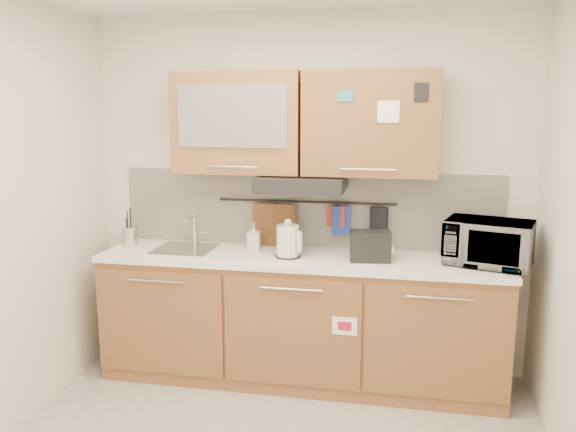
% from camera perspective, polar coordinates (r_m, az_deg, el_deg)
% --- Properties ---
extents(wall_back, '(3.20, 0.00, 3.20)m').
position_cam_1_polar(wall_back, '(4.15, 1.93, 2.11)').
color(wall_back, silver).
rests_on(wall_back, ground).
extents(base_cabinet, '(2.80, 0.64, 0.88)m').
position_cam_1_polar(base_cabinet, '(4.09, 1.16, -11.03)').
color(base_cabinet, '#995F36').
rests_on(base_cabinet, floor).
extents(countertop, '(2.82, 0.62, 0.04)m').
position_cam_1_polar(countertop, '(3.93, 1.18, -4.33)').
color(countertop, white).
rests_on(countertop, base_cabinet).
extents(backsplash, '(2.80, 0.02, 0.56)m').
position_cam_1_polar(backsplash, '(4.15, 1.89, 0.72)').
color(backsplash, silver).
rests_on(backsplash, countertop).
extents(upper_cabinets, '(1.82, 0.37, 0.70)m').
position_cam_1_polar(upper_cabinets, '(3.93, 1.50, 9.40)').
color(upper_cabinets, '#995F36').
rests_on(upper_cabinets, wall_back).
extents(range_hood, '(0.60, 0.46, 0.10)m').
position_cam_1_polar(range_hood, '(3.89, 1.36, 3.32)').
color(range_hood, black).
rests_on(range_hood, upper_cabinets).
extents(sink, '(0.42, 0.40, 0.26)m').
position_cam_1_polar(sink, '(4.17, -10.38, -3.30)').
color(sink, silver).
rests_on(sink, countertop).
extents(utensil_rail, '(1.30, 0.02, 0.02)m').
position_cam_1_polar(utensil_rail, '(4.11, 1.81, 1.45)').
color(utensil_rail, black).
rests_on(utensil_rail, backsplash).
extents(utensil_crock, '(0.15, 0.15, 0.29)m').
position_cam_1_polar(utensil_crock, '(4.37, -15.75, -1.94)').
color(utensil_crock, '#B9B9BE').
rests_on(utensil_crock, countertop).
extents(kettle, '(0.21, 0.20, 0.27)m').
position_cam_1_polar(kettle, '(3.86, 0.00, -2.65)').
color(kettle, silver).
rests_on(kettle, countertop).
extents(toaster, '(0.29, 0.19, 0.20)m').
position_cam_1_polar(toaster, '(3.81, 8.35, -3.00)').
color(toaster, black).
rests_on(toaster, countertop).
extents(microwave, '(0.62, 0.50, 0.30)m').
position_cam_1_polar(microwave, '(3.89, 19.68, -2.58)').
color(microwave, '#999999').
rests_on(microwave, countertop).
extents(soap_bottle, '(0.09, 0.10, 0.20)m').
position_cam_1_polar(soap_bottle, '(4.09, -3.47, -2.06)').
color(soap_bottle, '#999999').
rests_on(soap_bottle, countertop).
extents(cutting_board, '(0.32, 0.03, 0.40)m').
position_cam_1_polar(cutting_board, '(4.18, -1.43, -1.45)').
color(cutting_board, brown).
rests_on(cutting_board, utensil_rail).
extents(oven_mitt, '(0.13, 0.06, 0.21)m').
position_cam_1_polar(oven_mitt, '(4.08, 5.41, -0.44)').
color(oven_mitt, '#213B9B').
rests_on(oven_mitt, utensil_rail).
extents(dark_pouch, '(0.13, 0.07, 0.20)m').
position_cam_1_polar(dark_pouch, '(4.07, 9.21, -0.47)').
color(dark_pouch, black).
rests_on(dark_pouch, utensil_rail).
extents(pot_holder, '(0.13, 0.04, 0.16)m').
position_cam_1_polar(pot_holder, '(4.08, 4.91, -0.04)').
color(pot_holder, '#B52818').
rests_on(pot_holder, utensil_rail).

